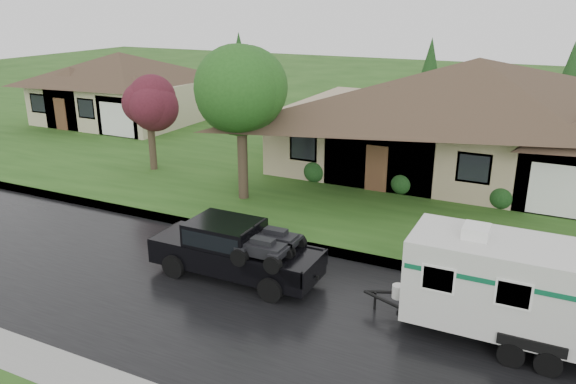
{
  "coord_description": "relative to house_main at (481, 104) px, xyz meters",
  "views": [
    {
      "loc": [
        5.77,
        -14.31,
        8.33
      ],
      "look_at": [
        -2.21,
        2.0,
        2.1
      ],
      "focal_mm": 35.0,
      "sensor_mm": 36.0,
      "label": 1
    }
  ],
  "objects": [
    {
      "name": "tree_left_green",
      "position": [
        -8.42,
        -8.25,
        1.02
      ],
      "size": [
        3.89,
        3.89,
        6.44
      ],
      "color": "#382B1E",
      "rests_on": "lawn"
    },
    {
      "name": "ground",
      "position": [
        -2.29,
        -13.84,
        -3.59
      ],
      "size": [
        140.0,
        140.0,
        0.0
      ],
      "primitive_type": "plane",
      "color": "#234A17",
      "rests_on": "ground"
    },
    {
      "name": "travel_trailer",
      "position": [
        3.66,
        -14.5,
        -2.0
      ],
      "size": [
        6.7,
        2.36,
        3.01
      ],
      "color": "silver",
      "rests_on": "ground"
    },
    {
      "name": "road",
      "position": [
        -2.29,
        -15.84,
        -3.59
      ],
      "size": [
        140.0,
        8.0,
        0.01
      ],
      "primitive_type": "cube",
      "color": "black",
      "rests_on": "ground"
    },
    {
      "name": "house_far",
      "position": [
        -24.07,
        2.02,
        -0.62
      ],
      "size": [
        10.8,
        8.64,
        5.8
      ],
      "color": "tan",
      "rests_on": "lawn"
    },
    {
      "name": "tree_red",
      "position": [
        -14.76,
        -6.47,
        -0.14
      ],
      "size": [
        2.88,
        2.88,
        4.77
      ],
      "color": "#382B1E",
      "rests_on": "lawn"
    },
    {
      "name": "house_main",
      "position": [
        0.0,
        0.0,
        0.0
      ],
      "size": [
        19.44,
        10.8,
        6.9
      ],
      "color": "tan",
      "rests_on": "lawn"
    },
    {
      "name": "shrub_row",
      "position": [
        -0.29,
        -4.54,
        -2.94
      ],
      "size": [
        13.6,
        1.0,
        1.0
      ],
      "color": "#143814",
      "rests_on": "lawn"
    },
    {
      "name": "lawn",
      "position": [
        -2.29,
        1.16,
        -3.52
      ],
      "size": [
        140.0,
        26.0,
        0.15
      ],
      "primitive_type": "cube",
      "color": "#234A17",
      "rests_on": "ground"
    },
    {
      "name": "curb",
      "position": [
        -2.29,
        -11.59,
        -3.52
      ],
      "size": [
        140.0,
        0.5,
        0.15
      ],
      "primitive_type": "cube",
      "color": "gray",
      "rests_on": "ground"
    },
    {
      "name": "pickup_truck",
      "position": [
        -5.14,
        -14.5,
        -2.62
      ],
      "size": [
        5.43,
        2.07,
        1.81
      ],
      "color": "black",
      "rests_on": "ground"
    }
  ]
}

